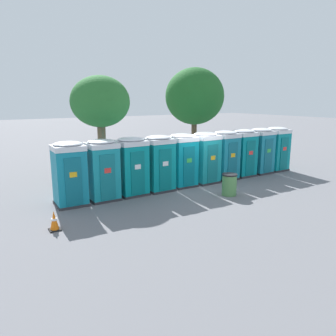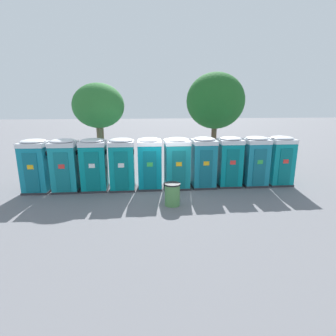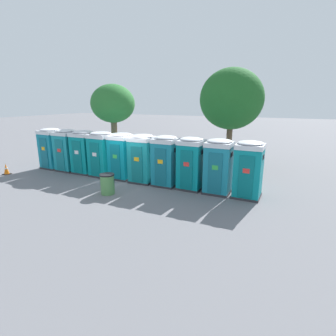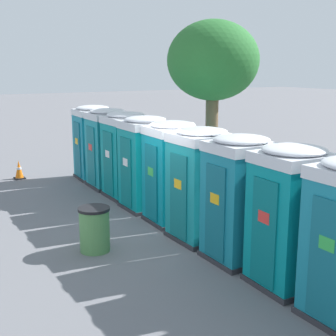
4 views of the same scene
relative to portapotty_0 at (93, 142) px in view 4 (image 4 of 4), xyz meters
name	(u,v)px [view 4 (image 4 of 4)]	position (x,y,z in m)	size (l,w,h in m)	color
ground_plane	(180,230)	(6.06, -0.18, -1.28)	(120.00, 120.00, 0.00)	slate
portapotty_0	(93,142)	(0.00, 0.00, 0.00)	(1.26, 1.25, 2.54)	#2D2D33
portapotty_1	(108,148)	(1.35, -0.03, 0.00)	(1.22, 1.21, 2.54)	#2D2D33
portapotty_2	(126,154)	(2.70, -0.01, 0.00)	(1.23, 1.21, 2.54)	#2D2D33
portapotty_3	(145,162)	(4.04, -0.07, 0.00)	(1.21, 1.21, 2.54)	#2D2D33
portapotty_4	(172,172)	(5.39, -0.02, 0.00)	(1.21, 1.23, 2.54)	#2D2D33
portapotty_5	(200,184)	(6.74, -0.08, 0.00)	(1.25, 1.23, 2.54)	#2D2D33
portapotty_6	(239,198)	(8.09, -0.06, 0.00)	(1.17, 1.21, 2.54)	#2D2D33
portapotty_7	(290,216)	(9.43, -0.01, 0.00)	(1.20, 1.23, 2.54)	#2D2D33
street_tree_0	(213,62)	(2.60, 3.13, 2.67)	(2.93, 2.93, 5.28)	brown
trash_can	(95,229)	(6.24, -2.40, -0.80)	(0.67, 0.67, 0.95)	#518C4C
traffic_cone	(19,170)	(-1.22, -2.30, -0.97)	(0.36, 0.36, 0.64)	black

